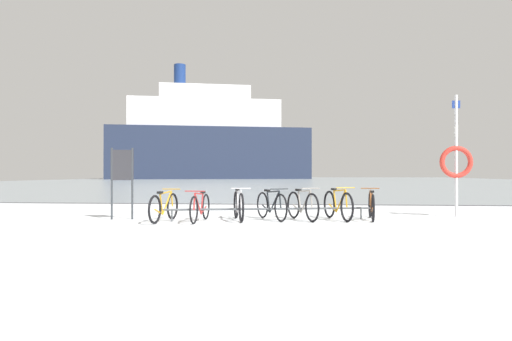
{
  "coord_description": "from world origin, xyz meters",
  "views": [
    {
      "loc": [
        1.8,
        -7.07,
        1.15
      ],
      "look_at": [
        0.61,
        5.96,
        1.21
      ],
      "focal_mm": 32.97,
      "sensor_mm": 36.0,
      "label": 1
    }
  ],
  "objects_px": {
    "bicycle_0": "(164,207)",
    "bicycle_5": "(338,205)",
    "bicycle_1": "(200,207)",
    "bicycle_4": "(302,205)",
    "bicycle_2": "(239,205)",
    "bicycle_6": "(371,206)",
    "rescue_post": "(456,160)",
    "info_sign": "(122,171)",
    "ferry_ship": "(208,141)",
    "bicycle_3": "(271,205)"
  },
  "relations": [
    {
      "from": "ferry_ship",
      "to": "bicycle_5",
      "type": "bearing_deg",
      "value": -76.69
    },
    {
      "from": "bicycle_0",
      "to": "bicycle_2",
      "type": "bearing_deg",
      "value": 15.87
    },
    {
      "from": "bicycle_1",
      "to": "bicycle_6",
      "type": "relative_size",
      "value": 0.99
    },
    {
      "from": "bicycle_0",
      "to": "bicycle_5",
      "type": "height_order",
      "value": "bicycle_5"
    },
    {
      "from": "bicycle_3",
      "to": "bicycle_4",
      "type": "bearing_deg",
      "value": -0.94
    },
    {
      "from": "bicycle_4",
      "to": "ferry_ship",
      "type": "relative_size",
      "value": 0.04
    },
    {
      "from": "bicycle_1",
      "to": "bicycle_6",
      "type": "distance_m",
      "value": 4.17
    },
    {
      "from": "bicycle_1",
      "to": "info_sign",
      "type": "relative_size",
      "value": 0.97
    },
    {
      "from": "bicycle_2",
      "to": "info_sign",
      "type": "relative_size",
      "value": 0.96
    },
    {
      "from": "bicycle_1",
      "to": "bicycle_0",
      "type": "bearing_deg",
      "value": -174.71
    },
    {
      "from": "bicycle_5",
      "to": "bicycle_1",
      "type": "bearing_deg",
      "value": -167.63
    },
    {
      "from": "bicycle_3",
      "to": "ferry_ship",
      "type": "xyz_separation_m",
      "value": [
        -17.56,
        81.22,
        7.26
      ]
    },
    {
      "from": "rescue_post",
      "to": "bicycle_6",
      "type": "bearing_deg",
      "value": -157.64
    },
    {
      "from": "bicycle_3",
      "to": "bicycle_0",
      "type": "bearing_deg",
      "value": -165.18
    },
    {
      "from": "bicycle_4",
      "to": "rescue_post",
      "type": "bearing_deg",
      "value": 16.82
    },
    {
      "from": "bicycle_1",
      "to": "ferry_ship",
      "type": "relative_size",
      "value": 0.04
    },
    {
      "from": "bicycle_0",
      "to": "bicycle_3",
      "type": "relative_size",
      "value": 1.1
    },
    {
      "from": "rescue_post",
      "to": "bicycle_1",
      "type": "bearing_deg",
      "value": -164.48
    },
    {
      "from": "bicycle_6",
      "to": "info_sign",
      "type": "distance_m",
      "value": 6.19
    },
    {
      "from": "bicycle_4",
      "to": "bicycle_6",
      "type": "relative_size",
      "value": 0.89
    },
    {
      "from": "bicycle_1",
      "to": "bicycle_4",
      "type": "xyz_separation_m",
      "value": [
        2.4,
        0.57,
        0.02
      ]
    },
    {
      "from": "bicycle_1",
      "to": "bicycle_3",
      "type": "relative_size",
      "value": 1.12
    },
    {
      "from": "info_sign",
      "to": "ferry_ship",
      "type": "xyz_separation_m",
      "value": [
        -13.89,
        81.45,
        6.44
      ]
    },
    {
      "from": "bicycle_4",
      "to": "ferry_ship",
      "type": "distance_m",
      "value": 83.59
    },
    {
      "from": "bicycle_0",
      "to": "bicycle_5",
      "type": "relative_size",
      "value": 1.0
    },
    {
      "from": "bicycle_0",
      "to": "ferry_ship",
      "type": "height_order",
      "value": "ferry_ship"
    },
    {
      "from": "bicycle_6",
      "to": "info_sign",
      "type": "height_order",
      "value": "info_sign"
    },
    {
      "from": "bicycle_4",
      "to": "bicycle_5",
      "type": "distance_m",
      "value": 0.87
    },
    {
      "from": "bicycle_1",
      "to": "bicycle_5",
      "type": "bearing_deg",
      "value": 12.37
    },
    {
      "from": "bicycle_1",
      "to": "ferry_ship",
      "type": "distance_m",
      "value": 83.65
    },
    {
      "from": "bicycle_6",
      "to": "bicycle_4",
      "type": "bearing_deg",
      "value": -171.35
    },
    {
      "from": "bicycle_2",
      "to": "bicycle_4",
      "type": "height_order",
      "value": "bicycle_2"
    },
    {
      "from": "bicycle_4",
      "to": "rescue_post",
      "type": "height_order",
      "value": "rescue_post"
    },
    {
      "from": "bicycle_0",
      "to": "bicycle_3",
      "type": "bearing_deg",
      "value": 14.82
    },
    {
      "from": "bicycle_4",
      "to": "bicycle_2",
      "type": "bearing_deg",
      "value": -174.01
    },
    {
      "from": "bicycle_2",
      "to": "bicycle_3",
      "type": "height_order",
      "value": "bicycle_2"
    },
    {
      "from": "bicycle_1",
      "to": "info_sign",
      "type": "height_order",
      "value": "info_sign"
    },
    {
      "from": "bicycle_0",
      "to": "bicycle_6",
      "type": "xyz_separation_m",
      "value": [
        4.93,
        0.9,
        0.0
      ]
    },
    {
      "from": "bicycle_2",
      "to": "info_sign",
      "type": "height_order",
      "value": "info_sign"
    },
    {
      "from": "bicycle_5",
      "to": "ferry_ship",
      "type": "height_order",
      "value": "ferry_ship"
    },
    {
      "from": "rescue_post",
      "to": "ferry_ship",
      "type": "bearing_deg",
      "value": 105.59
    },
    {
      "from": "bicycle_2",
      "to": "rescue_post",
      "type": "xyz_separation_m",
      "value": [
        5.54,
        1.37,
        1.13
      ]
    },
    {
      "from": "bicycle_2",
      "to": "bicycle_5",
      "type": "xyz_separation_m",
      "value": [
        2.4,
        0.31,
        0.01
      ]
    },
    {
      "from": "bicycle_4",
      "to": "rescue_post",
      "type": "distance_m",
      "value": 4.33
    },
    {
      "from": "bicycle_2",
      "to": "bicycle_3",
      "type": "xyz_separation_m",
      "value": [
        0.78,
        0.17,
        -0.01
      ]
    },
    {
      "from": "bicycle_2",
      "to": "bicycle_3",
      "type": "relative_size",
      "value": 1.11
    },
    {
      "from": "bicycle_0",
      "to": "ferry_ship",
      "type": "xyz_separation_m",
      "value": [
        -15.08,
        81.88,
        7.27
      ]
    },
    {
      "from": "bicycle_3",
      "to": "ferry_ship",
      "type": "relative_size",
      "value": 0.04
    },
    {
      "from": "bicycle_2",
      "to": "bicycle_5",
      "type": "relative_size",
      "value": 1.01
    },
    {
      "from": "bicycle_1",
      "to": "bicycle_4",
      "type": "relative_size",
      "value": 1.12
    }
  ]
}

